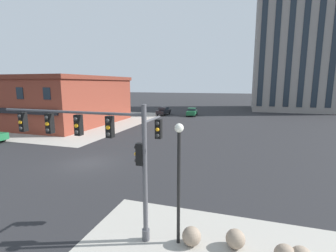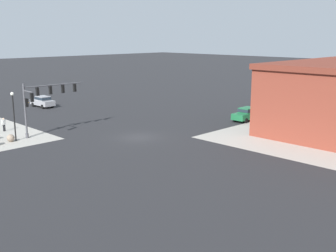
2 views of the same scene
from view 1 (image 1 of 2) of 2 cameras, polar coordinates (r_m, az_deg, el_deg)
ground_plane at (r=22.05m, az=-18.05°, el=-8.18°), size 320.00×320.00×0.00m
sidewalk_far_corner at (r=49.62m, az=-23.62°, el=1.27°), size 32.00×32.00×0.02m
traffic_signal_main at (r=10.94m, az=-14.06°, el=-4.07°), size 7.19×2.09×5.81m
bollard_sphere_curb_a at (r=11.20m, az=5.46°, el=-23.96°), size 0.79×0.79×0.79m
bollard_sphere_curb_b at (r=11.35m, az=15.28°, el=-23.80°), size 0.79×0.79×0.79m
street_lamp_corner_near at (r=10.02m, az=2.50°, el=-10.02°), size 0.36×0.36×5.09m
car_main_southbound_near at (r=52.87m, az=-1.02°, el=3.56°), size 2.08×4.49×1.68m
car_main_southbound_far at (r=51.50m, az=5.55°, el=3.35°), size 2.10×4.50×1.68m
storefront_block_near_corner at (r=48.69m, az=-27.65°, el=5.46°), size 26.38×19.29×7.79m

